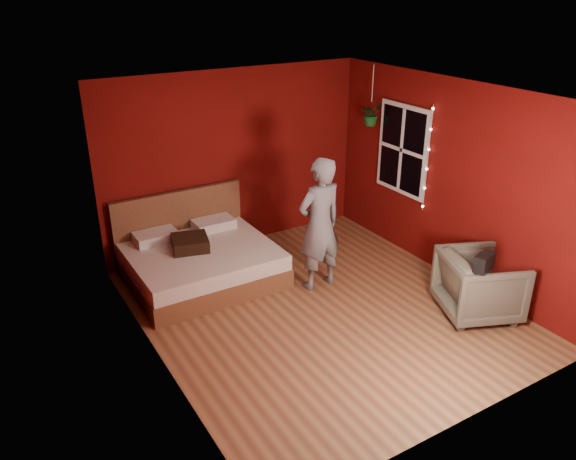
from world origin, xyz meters
name	(u,v)px	position (x,y,z in m)	size (l,w,h in m)	color
floor	(320,309)	(0.00, 0.00, 0.00)	(4.50, 4.50, 0.00)	#8E5E38
room_walls	(324,179)	(0.00, 0.00, 1.68)	(4.04, 4.54, 2.62)	#680D0B
window	(402,150)	(1.97, 0.90, 1.50)	(0.05, 0.97, 1.27)	white
fairy_lights	(428,159)	(1.94, 0.38, 1.50)	(0.04, 0.04, 1.45)	silver
bed	(199,260)	(-0.94, 1.49, 0.27)	(1.87, 1.59, 1.03)	brown
person	(320,225)	(0.31, 0.50, 0.87)	(0.64, 0.42, 1.75)	slate
armchair	(480,285)	(1.55, -1.05, 0.39)	(0.84, 0.86, 0.79)	#605C4C
handbag	(484,262)	(1.26, -1.29, 0.88)	(0.26, 0.13, 0.19)	black
throw_pillow	(190,243)	(-1.05, 1.49, 0.55)	(0.45, 0.45, 0.16)	black
hanging_plant	(371,114)	(1.84, 1.49, 1.91)	(0.37, 0.34, 0.86)	silver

